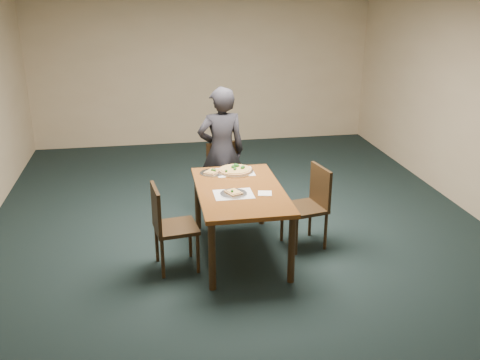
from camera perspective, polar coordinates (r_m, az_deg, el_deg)
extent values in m
plane|color=black|center=(6.26, 0.26, -6.15)|extent=(8.00, 8.00, 0.00)
plane|color=#C5AC89|center=(9.66, -4.00, 12.10)|extent=(6.00, 0.00, 6.00)
cube|color=#582F11|center=(5.64, 0.00, -1.17)|extent=(0.90, 1.50, 0.04)
cylinder|color=black|center=(5.13, -3.00, -8.17)|extent=(0.07, 0.07, 0.70)
cylinder|color=black|center=(6.36, -4.53, -2.26)|extent=(0.07, 0.07, 0.70)
cylinder|color=black|center=(5.26, 5.53, -7.44)|extent=(0.07, 0.07, 0.70)
cylinder|color=black|center=(6.47, 2.35, -1.80)|extent=(0.07, 0.07, 0.70)
cube|color=black|center=(6.68, -1.36, -0.17)|extent=(0.48, 0.48, 0.04)
cylinder|color=black|center=(6.56, -2.37, -2.79)|extent=(0.04, 0.04, 0.43)
cylinder|color=black|center=(6.88, -3.23, -1.67)|extent=(0.04, 0.04, 0.43)
cylinder|color=black|center=(6.66, 0.60, -2.40)|extent=(0.04, 0.04, 0.43)
cylinder|color=black|center=(6.98, -0.38, -1.31)|extent=(0.04, 0.04, 0.43)
cube|color=black|center=(6.77, -1.86, 2.27)|extent=(0.42, 0.10, 0.44)
cube|color=black|center=(5.50, -6.84, -5.07)|extent=(0.47, 0.47, 0.04)
cylinder|color=black|center=(5.48, -4.50, -7.84)|extent=(0.04, 0.04, 0.43)
cylinder|color=black|center=(5.42, -8.25, -8.33)|extent=(0.04, 0.04, 0.43)
cylinder|color=black|center=(5.79, -5.34, -6.21)|extent=(0.04, 0.04, 0.43)
cylinder|color=black|center=(5.73, -8.87, -6.66)|extent=(0.04, 0.04, 0.43)
cube|color=black|center=(5.37, -8.94, -3.00)|extent=(0.09, 0.42, 0.44)
cube|color=black|center=(5.95, 6.87, -3.00)|extent=(0.49, 0.49, 0.04)
cylinder|color=black|center=(6.12, 4.50, -4.64)|extent=(0.04, 0.04, 0.43)
cylinder|color=black|center=(6.27, 7.47, -4.11)|extent=(0.04, 0.04, 0.43)
cylinder|color=black|center=(5.83, 6.02, -6.04)|extent=(0.04, 0.04, 0.43)
cylinder|color=black|center=(5.99, 9.11, -5.43)|extent=(0.04, 0.04, 0.43)
cube|color=black|center=(5.95, 8.59, -0.60)|extent=(0.12, 0.42, 0.44)
imported|color=black|center=(6.64, -1.98, 3.04)|extent=(0.62, 0.43, 1.63)
cube|color=white|center=(6.12, -0.52, 0.87)|extent=(0.42, 0.32, 0.00)
cube|color=white|center=(5.49, -0.69, -1.52)|extent=(0.40, 0.30, 0.00)
cylinder|color=silver|center=(6.12, -0.52, 0.93)|extent=(0.41, 0.41, 0.01)
cylinder|color=#B67A46|center=(6.11, -0.52, 1.07)|extent=(0.37, 0.37, 0.02)
cylinder|color=#DCD173|center=(6.11, -0.52, 1.20)|extent=(0.33, 0.33, 0.01)
sphere|color=#174716|center=(6.12, 0.35, 1.39)|extent=(0.04, 0.04, 0.04)
sphere|color=#174716|center=(6.17, -0.39, 1.56)|extent=(0.04, 0.04, 0.04)
sphere|color=#174716|center=(6.06, -0.57, 1.15)|extent=(0.03, 0.03, 0.03)
sphere|color=#174716|center=(6.13, -0.76, 1.42)|extent=(0.04, 0.04, 0.04)
sphere|color=#174716|center=(6.19, -0.53, 1.60)|extent=(0.04, 0.04, 0.04)
sphere|color=#174716|center=(6.17, -0.21, 1.55)|extent=(0.04, 0.04, 0.04)
sphere|color=#174716|center=(6.08, -0.52, 1.24)|extent=(0.03, 0.03, 0.03)
sphere|color=#174716|center=(6.01, -1.48, 0.98)|extent=(0.03, 0.03, 0.03)
sphere|color=#174716|center=(6.10, 0.24, 1.32)|extent=(0.04, 0.04, 0.04)
cylinder|color=silver|center=(5.49, -0.69, -1.46)|extent=(0.28, 0.28, 0.01)
cube|color=#B67A46|center=(5.48, -0.69, -1.33)|extent=(0.19, 0.21, 0.02)
cube|color=#DCD173|center=(5.48, -0.69, -1.23)|extent=(0.15, 0.17, 0.01)
sphere|color=#174716|center=(5.45, -0.85, -1.21)|extent=(0.03, 0.03, 0.03)
sphere|color=#174716|center=(5.46, -0.85, -1.17)|extent=(0.03, 0.03, 0.03)
cylinder|color=silver|center=(6.09, -2.99, 0.76)|extent=(0.28, 0.28, 0.01)
cube|color=#B67A46|center=(6.08, -2.99, 0.87)|extent=(0.21, 0.21, 0.02)
cube|color=#DCD173|center=(6.08, -3.00, 0.97)|extent=(0.16, 0.17, 0.01)
sphere|color=#174716|center=(6.08, -2.97, 1.10)|extent=(0.03, 0.03, 0.03)
sphere|color=#174716|center=(6.06, -2.70, 1.04)|extent=(0.03, 0.03, 0.03)
cube|color=white|center=(5.51, 2.67, -1.43)|extent=(0.17, 0.17, 0.01)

